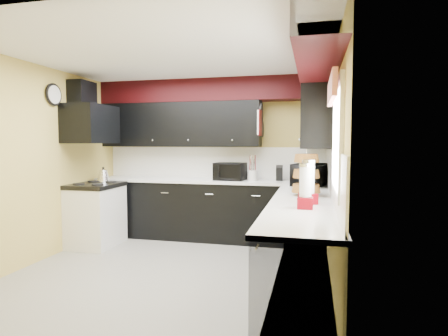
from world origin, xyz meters
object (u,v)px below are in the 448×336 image
Objects in this scene: utensil_crock at (253,176)px; toaster_oven at (230,171)px; kettle at (103,176)px; microwave at (310,175)px; knife_block at (279,173)px.

toaster_oven is at bearing 179.38° from utensil_crock.
microwave is at bearing -1.28° from kettle.
toaster_oven is 2.35× the size of kettle.
toaster_oven is 1.95m from kettle.
utensil_crock is 0.71× the size of knife_block.
knife_block is at bearing 53.63° from microwave.
toaster_oven reaches higher than knife_block.
microwave is 0.74m from knife_block.
microwave reaches higher than utensil_crock.
knife_block is (0.39, 0.09, 0.03)m from utensil_crock.
utensil_crock is (0.35, -0.00, -0.05)m from toaster_oven.
kettle is (-2.25, -0.43, -0.01)m from utensil_crock.
utensil_crock is 0.80× the size of kettle.
utensil_crock is at bearing 75.87° from microwave.
knife_block reaches higher than kettle.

